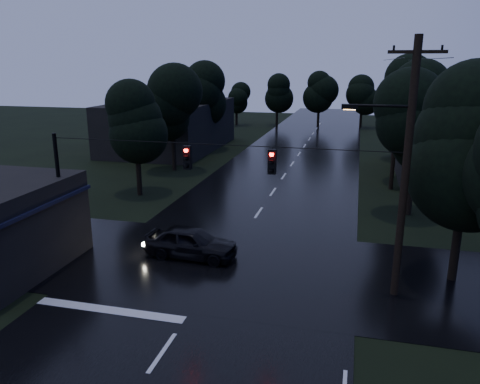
% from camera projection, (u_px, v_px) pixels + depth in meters
% --- Properties ---
extents(main_road, '(12.00, 120.00, 0.02)m').
position_uv_depth(main_road, '(284.00, 176.00, 38.43)').
color(main_road, black).
rests_on(main_road, ground).
extents(cross_street, '(60.00, 9.00, 0.02)m').
position_uv_depth(cross_street, '(223.00, 265.00, 21.61)').
color(cross_street, black).
rests_on(cross_street, ground).
extents(building_far_right, '(10.00, 14.00, 4.40)m').
position_uv_depth(building_far_right, '(461.00, 149.00, 38.28)').
color(building_far_right, black).
rests_on(building_far_right, ground).
extents(building_far_left, '(10.00, 16.00, 5.00)m').
position_uv_depth(building_far_left, '(170.00, 125.00, 50.40)').
color(building_far_left, black).
rests_on(building_far_left, ground).
extents(utility_pole_main, '(3.50, 0.30, 10.00)m').
position_uv_depth(utility_pole_main, '(404.00, 167.00, 17.52)').
color(utility_pole_main, black).
rests_on(utility_pole_main, ground).
extents(utility_pole_far, '(2.00, 0.30, 7.50)m').
position_uv_depth(utility_pole_far, '(395.00, 137.00, 33.57)').
color(utility_pole_far, black).
rests_on(utility_pole_far, ground).
extents(anchor_pole_left, '(0.18, 0.18, 6.00)m').
position_uv_depth(anchor_pole_left, '(61.00, 198.00, 21.63)').
color(anchor_pole_left, black).
rests_on(anchor_pole_left, ground).
extents(span_signals, '(15.00, 0.37, 1.12)m').
position_uv_depth(span_signals, '(228.00, 159.00, 19.13)').
color(span_signals, black).
rests_on(span_signals, ground).
extents(tree_corner_near, '(4.48, 4.48, 9.44)m').
position_uv_depth(tree_corner_near, '(470.00, 142.00, 18.59)').
color(tree_corner_near, black).
rests_on(tree_corner_near, ground).
extents(tree_left_a, '(3.92, 3.92, 8.26)m').
position_uv_depth(tree_left_a, '(136.00, 121.00, 31.67)').
color(tree_left_a, black).
rests_on(tree_left_a, ground).
extents(tree_left_b, '(4.20, 4.20, 8.85)m').
position_uv_depth(tree_left_b, '(172.00, 105.00, 39.19)').
color(tree_left_b, black).
rests_on(tree_left_b, ground).
extents(tree_left_c, '(4.48, 4.48, 9.44)m').
position_uv_depth(tree_left_c, '(203.00, 93.00, 48.57)').
color(tree_left_c, black).
rests_on(tree_left_c, ground).
extents(tree_right_a, '(4.20, 4.20, 8.85)m').
position_uv_depth(tree_right_a, '(417.00, 123.00, 27.33)').
color(tree_right_a, black).
rests_on(tree_right_a, ground).
extents(tree_right_b, '(4.48, 4.48, 9.44)m').
position_uv_depth(tree_right_b, '(414.00, 105.00, 34.57)').
color(tree_right_b, black).
rests_on(tree_right_b, ground).
extents(tree_right_c, '(4.76, 4.76, 10.03)m').
position_uv_depth(tree_right_c, '(410.00, 92.00, 43.67)').
color(tree_right_c, black).
rests_on(tree_right_c, ground).
extents(car, '(4.54, 2.02, 1.52)m').
position_uv_depth(car, '(191.00, 242.00, 22.31)').
color(car, black).
rests_on(car, ground).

